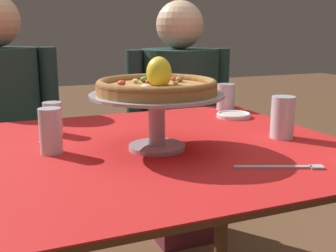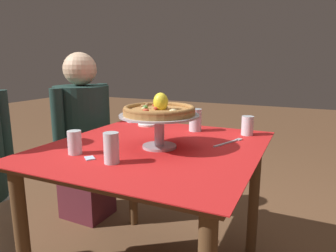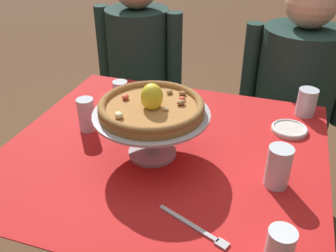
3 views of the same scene
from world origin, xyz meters
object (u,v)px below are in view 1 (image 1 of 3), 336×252
(pizza_stand, at_px, (157,109))
(pizza, at_px, (157,85))
(water_glass_side_right, at_px, (282,119))
(water_glass_back_left, at_px, (53,120))
(side_plate, at_px, (234,115))
(water_glass_side_left, at_px, (51,134))
(diner_left, at_px, (4,144))
(water_glass_back_right, at_px, (226,98))
(sugar_packet, at_px, (49,142))
(dinner_fork, at_px, (284,167))
(diner_right, at_px, (179,125))

(pizza_stand, distance_m, pizza, 0.07)
(pizza, distance_m, water_glass_side_right, 0.42)
(water_glass_back_left, bearing_deg, side_plate, 0.12)
(water_glass_side_left, xyz_separation_m, water_glass_back_left, (0.04, 0.22, -0.01))
(side_plate, height_order, diner_left, diner_left)
(water_glass_back_right, xyz_separation_m, sugar_packet, (-0.75, -0.25, -0.05))
(pizza_stand, height_order, water_glass_side_right, pizza_stand)
(water_glass_back_left, relative_size, diner_left, 0.08)
(dinner_fork, bearing_deg, pizza_stand, 128.60)
(water_glass_back_right, distance_m, dinner_fork, 0.76)
(pizza_stand, height_order, sugar_packet, pizza_stand)
(water_glass_side_right, relative_size, diner_left, 0.11)
(side_plate, bearing_deg, pizza, -145.65)
(sugar_packet, bearing_deg, pizza, -34.51)
(diner_left, distance_m, diner_right, 0.83)
(water_glass_back_right, bearing_deg, diner_left, 155.37)
(pizza_stand, relative_size, water_glass_side_right, 2.87)
(water_glass_side_right, relative_size, diner_right, 0.11)
(water_glass_side_left, height_order, diner_left, diner_left)
(water_glass_back_right, relative_size, sugar_packet, 2.13)
(water_glass_back_left, xyz_separation_m, diner_right, (0.68, 0.54, -0.19))
(water_glass_back_left, xyz_separation_m, side_plate, (0.67, 0.00, -0.04))
(pizza_stand, distance_m, dinner_fork, 0.37)
(diner_left, bearing_deg, diner_right, -0.43)
(water_glass_side_right, relative_size, water_glass_back_left, 1.25)
(pizza_stand, xyz_separation_m, water_glass_back_left, (-0.24, 0.29, -0.07))
(dinner_fork, bearing_deg, side_plate, 70.29)
(water_glass_side_left, height_order, dinner_fork, water_glass_side_left)
(diner_left, bearing_deg, sugar_packet, -79.93)
(water_glass_side_left, xyz_separation_m, side_plate, (0.70, 0.22, -0.04))
(water_glass_side_right, xyz_separation_m, diner_right, (0.04, 0.86, -0.20))
(water_glass_side_right, bearing_deg, pizza_stand, 175.41)
(pizza, bearing_deg, diner_left, 114.93)
(water_glass_back_right, bearing_deg, water_glass_back_left, -168.25)
(diner_left, xyz_separation_m, diner_right, (0.83, -0.01, 0.01))
(pizza, xyz_separation_m, diner_right, (0.44, 0.83, -0.32))
(water_glass_side_right, xyz_separation_m, dinner_fork, (-0.18, -0.25, -0.05))
(water_glass_side_right, xyz_separation_m, water_glass_side_left, (-0.68, 0.10, -0.00))
(side_plate, xyz_separation_m, sugar_packet, (-0.70, -0.10, -0.01))
(sugar_packet, bearing_deg, dinner_fork, -43.27)
(water_glass_side_left, relative_size, water_glass_back_left, 1.20)
(pizza_stand, xyz_separation_m, pizza, (0.00, -0.00, 0.07))
(pizza_stand, height_order, water_glass_back_right, pizza_stand)
(dinner_fork, xyz_separation_m, sugar_packet, (-0.49, 0.46, -0.00))
(pizza_stand, height_order, pizza, pizza)
(water_glass_back_right, bearing_deg, side_plate, -108.68)
(pizza_stand, relative_size, sugar_packet, 7.37)
(pizza_stand, distance_m, side_plate, 0.52)
(water_glass_side_right, xyz_separation_m, water_glass_back_left, (-0.64, 0.32, -0.01))
(water_glass_side_left, relative_size, diner_left, 0.10)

